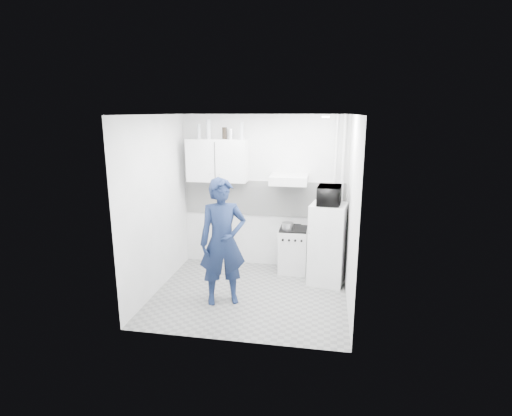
# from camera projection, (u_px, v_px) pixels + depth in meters

# --- Properties ---
(floor) EXTENTS (2.80, 2.80, 0.00)m
(floor) POSITION_uv_depth(u_px,v_px,m) (250.00, 294.00, 5.92)
(floor) COLOR gray
(floor) RESTS_ON ground
(ceiling) EXTENTS (2.80, 2.80, 0.00)m
(ceiling) POSITION_uv_depth(u_px,v_px,m) (250.00, 115.00, 5.30)
(ceiling) COLOR white
(ceiling) RESTS_ON wall_back
(wall_back) EXTENTS (2.80, 0.00, 2.80)m
(wall_back) POSITION_uv_depth(u_px,v_px,m) (264.00, 192.00, 6.81)
(wall_back) COLOR white
(wall_back) RESTS_ON floor
(wall_left) EXTENTS (0.00, 2.60, 2.60)m
(wall_left) POSITION_uv_depth(u_px,v_px,m) (156.00, 205.00, 5.85)
(wall_left) COLOR white
(wall_left) RESTS_ON floor
(wall_right) EXTENTS (0.00, 2.60, 2.60)m
(wall_right) POSITION_uv_depth(u_px,v_px,m) (352.00, 214.00, 5.37)
(wall_right) COLOR white
(wall_right) RESTS_ON floor
(person) EXTENTS (0.76, 0.64, 1.78)m
(person) POSITION_uv_depth(u_px,v_px,m) (223.00, 242.00, 5.50)
(person) COLOR #142040
(person) RESTS_ON floor
(stove) EXTENTS (0.46, 0.46, 0.74)m
(stove) POSITION_uv_depth(u_px,v_px,m) (293.00, 251.00, 6.69)
(stove) COLOR silver
(stove) RESTS_ON floor
(fridge) EXTENTS (0.60, 0.60, 1.27)m
(fridge) POSITION_uv_depth(u_px,v_px,m) (327.00, 244.00, 6.20)
(fridge) COLOR white
(fridge) RESTS_ON floor
(stove_top) EXTENTS (0.44, 0.44, 0.03)m
(stove_top) POSITION_uv_depth(u_px,v_px,m) (293.00, 229.00, 6.60)
(stove_top) COLOR black
(stove_top) RESTS_ON stove
(saucepan) EXTENTS (0.19, 0.19, 0.11)m
(saucepan) POSITION_uv_depth(u_px,v_px,m) (288.00, 226.00, 6.55)
(saucepan) COLOR silver
(saucepan) RESTS_ON stove_top
(microwave) EXTENTS (0.53, 0.38, 0.28)m
(microwave) POSITION_uv_depth(u_px,v_px,m) (329.00, 195.00, 6.02)
(microwave) COLOR black
(microwave) RESTS_ON fridge
(bottle_b) EXTENTS (0.06, 0.06, 0.24)m
(bottle_b) POSITION_uv_depth(u_px,v_px,m) (199.00, 132.00, 6.58)
(bottle_b) COLOR #B2B7BC
(bottle_b) RESTS_ON upper_cabinet
(bottle_c) EXTENTS (0.08, 0.08, 0.32)m
(bottle_c) POSITION_uv_depth(u_px,v_px,m) (209.00, 129.00, 6.54)
(bottle_c) COLOR #B2B7BC
(bottle_c) RESTS_ON upper_cabinet
(canister_a) EXTENTS (0.08, 0.08, 0.19)m
(canister_a) POSITION_uv_depth(u_px,v_px,m) (224.00, 133.00, 6.51)
(canister_a) COLOR black
(canister_a) RESTS_ON upper_cabinet
(canister_b) EXTENTS (0.09, 0.09, 0.17)m
(canister_b) POSITION_uv_depth(u_px,v_px,m) (230.00, 134.00, 6.50)
(canister_b) COLOR silver
(canister_b) RESTS_ON upper_cabinet
(bottle_e) EXTENTS (0.07, 0.07, 0.27)m
(bottle_e) POSITION_uv_depth(u_px,v_px,m) (242.00, 131.00, 6.45)
(bottle_e) COLOR #B2B7BC
(bottle_e) RESTS_ON upper_cabinet
(upper_cabinet) EXTENTS (1.00, 0.35, 0.70)m
(upper_cabinet) POSITION_uv_depth(u_px,v_px,m) (218.00, 160.00, 6.64)
(upper_cabinet) COLOR white
(upper_cabinet) RESTS_ON wall_back
(range_hood) EXTENTS (0.60, 0.50, 0.14)m
(range_hood) POSITION_uv_depth(u_px,v_px,m) (289.00, 180.00, 6.43)
(range_hood) COLOR silver
(range_hood) RESTS_ON wall_back
(backsplash) EXTENTS (2.74, 0.03, 0.60)m
(backsplash) POSITION_uv_depth(u_px,v_px,m) (263.00, 198.00, 6.82)
(backsplash) COLOR white
(backsplash) RESTS_ON wall_back
(pipe_a) EXTENTS (0.05, 0.05, 2.60)m
(pipe_a) POSITION_uv_depth(u_px,v_px,m) (341.00, 196.00, 6.51)
(pipe_a) COLOR silver
(pipe_a) RESTS_ON floor
(pipe_b) EXTENTS (0.04, 0.04, 2.60)m
(pipe_b) POSITION_uv_depth(u_px,v_px,m) (334.00, 196.00, 6.53)
(pipe_b) COLOR silver
(pipe_b) RESTS_ON floor
(ceiling_spot_fixture) EXTENTS (0.10, 0.10, 0.02)m
(ceiling_spot_fixture) POSITION_uv_depth(u_px,v_px,m) (326.00, 117.00, 5.33)
(ceiling_spot_fixture) COLOR white
(ceiling_spot_fixture) RESTS_ON ceiling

